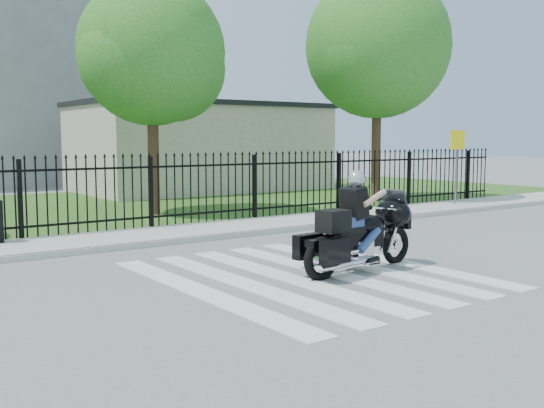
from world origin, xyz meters
TOP-DOWN VIEW (x-y plane):
  - ground at (0.00, 0.00)m, footprint 120.00×120.00m
  - crosswalk at (0.00, 0.00)m, footprint 5.00×5.50m
  - sidewalk at (0.00, 5.00)m, footprint 40.00×2.00m
  - curb at (0.00, 4.00)m, footprint 40.00×0.12m
  - grass_strip at (0.00, 12.00)m, footprint 40.00×12.00m
  - iron_fence at (0.00, 6.00)m, footprint 26.00×0.04m
  - tree_mid at (1.50, 9.00)m, footprint 4.20×4.20m
  - tree_right at (9.50, 8.00)m, footprint 5.00×5.00m
  - building_low at (7.00, 16.00)m, footprint 10.00×6.00m
  - building_low_roof at (7.00, 16.00)m, footprint 10.20×6.20m
  - motorcycle_rider at (0.85, -0.26)m, footprint 2.64×1.00m
  - traffic_sign at (10.23, 5.11)m, footprint 0.50×0.18m

SIDE VIEW (x-z plane):
  - ground at x=0.00m, z-range 0.00..0.00m
  - crosswalk at x=0.00m, z-range 0.00..0.01m
  - grass_strip at x=0.00m, z-range 0.00..0.02m
  - sidewalk at x=0.00m, z-range 0.00..0.12m
  - curb at x=0.00m, z-range 0.00..0.12m
  - motorcycle_rider at x=0.85m, z-range -0.16..1.59m
  - iron_fence at x=0.00m, z-range 0.00..1.80m
  - building_low at x=7.00m, z-range 0.00..3.50m
  - traffic_sign at x=10.23m, z-range 0.63..2.99m
  - building_low_roof at x=7.00m, z-range 3.50..3.70m
  - tree_mid at x=1.50m, z-range 1.28..8.06m
  - tree_right at x=9.50m, z-range 1.44..9.34m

